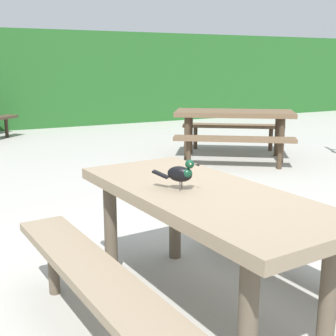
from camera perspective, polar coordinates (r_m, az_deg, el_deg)
name	(u,v)px	position (r m, az deg, el deg)	size (l,w,h in m)	color
ground_plane	(225,276)	(3.29, 7.15, -13.33)	(60.00, 60.00, 0.00)	#A3A099
hedge_wall	(16,79)	(11.43, -18.47, 10.53)	(28.00, 1.52, 2.20)	#235B23
picnic_table_foreground	(202,220)	(2.68, 4.33, -6.57)	(1.84, 1.87, 0.74)	#84725B
bird_grackle	(181,173)	(2.58, 1.70, -0.62)	(0.20, 0.23, 0.18)	black
picnic_table_mid_left	(234,123)	(7.16, 8.25, 5.63)	(2.36, 2.35, 0.74)	brown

